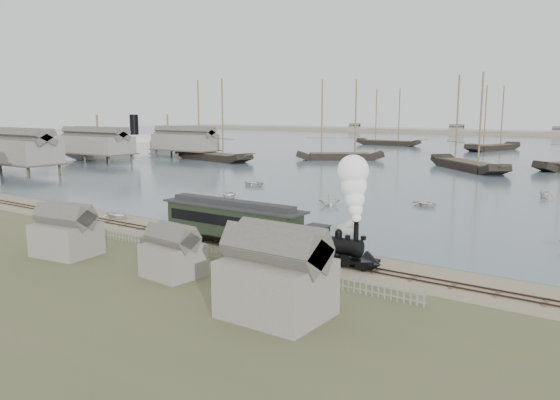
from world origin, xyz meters
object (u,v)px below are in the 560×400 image
Objects in this scene: passenger_coach at (232,221)px; steamship at (135,135)px; beached_dinghy at (117,215)px; locomotive at (349,218)px.

steamship is (-88.34, 62.60, 3.32)m from passenger_coach.
passenger_coach is 4.26× the size of beached_dinghy.
locomotive is 0.57× the size of passenger_coach.
passenger_coach is 108.32m from steamship.
steamship is (-100.44, 62.60, 1.65)m from locomotive.
beached_dinghy is 0.07× the size of steamship.
steamship is (-69.12, 60.53, 5.27)m from beached_dinghy.
locomotive reaches higher than beached_dinghy.
steamship reaches higher than passenger_coach.
locomotive is 118.36m from steamship.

